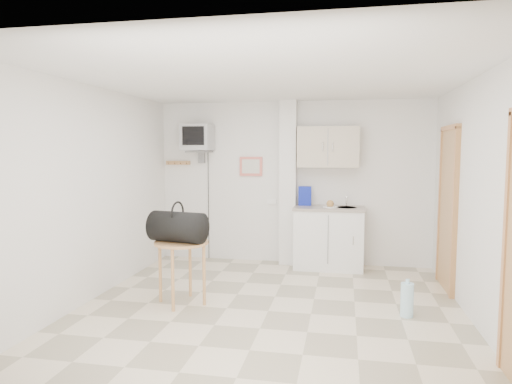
% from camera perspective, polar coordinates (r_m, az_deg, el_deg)
% --- Properties ---
extents(ground, '(4.50, 4.50, 0.00)m').
position_cam_1_polar(ground, '(5.15, 1.54, -14.65)').
color(ground, beige).
rests_on(ground, ground).
extents(room_envelope, '(4.24, 4.54, 2.55)m').
position_cam_1_polar(room_envelope, '(4.90, 4.52, 2.71)').
color(room_envelope, white).
rests_on(room_envelope, ground).
extents(kitchenette, '(1.03, 0.58, 2.10)m').
position_cam_1_polar(kitchenette, '(6.85, 9.06, -2.78)').
color(kitchenette, white).
rests_on(kitchenette, ground).
extents(crt_television, '(0.44, 0.45, 2.15)m').
position_cam_1_polar(crt_television, '(7.16, -7.30, 6.67)').
color(crt_television, slate).
rests_on(crt_television, ground).
extents(round_table, '(0.61, 0.61, 0.72)m').
position_cam_1_polar(round_table, '(5.29, -9.29, -7.19)').
color(round_table, '#A9774B').
rests_on(round_table, ground).
extents(duffel_bag, '(0.68, 0.45, 0.46)m').
position_cam_1_polar(duffel_bag, '(5.20, -9.75, -4.29)').
color(duffel_bag, black).
rests_on(duffel_bag, round_table).
extents(water_bottle, '(0.13, 0.13, 0.40)m').
position_cam_1_polar(water_bottle, '(5.19, 18.36, -12.66)').
color(water_bottle, '#B5E7FA').
rests_on(water_bottle, ground).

